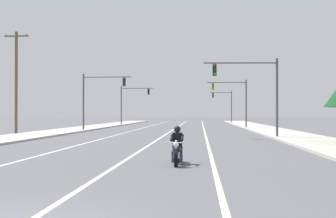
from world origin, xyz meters
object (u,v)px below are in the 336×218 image
at_px(traffic_signal_near_right, 255,85).
at_px(traffic_signal_mid_right, 235,96).
at_px(traffic_signal_near_left, 97,93).
at_px(traffic_signal_mid_left, 131,99).
at_px(utility_pole_left_near, 16,81).
at_px(traffic_signal_far_right, 225,102).
at_px(motorcycle_with_rider, 177,149).

distance_m(traffic_signal_near_right, traffic_signal_mid_right, 22.18).
relative_size(traffic_signal_near_right, traffic_signal_near_left, 1.00).
distance_m(traffic_signal_near_right, traffic_signal_mid_left, 38.01).
bearing_deg(utility_pole_left_near, traffic_signal_mid_left, 79.45).
bearing_deg(traffic_signal_far_right, traffic_signal_near_right, -90.64).
relative_size(motorcycle_with_rider, traffic_signal_near_right, 0.35).
relative_size(traffic_signal_near_right, utility_pole_left_near, 0.66).
relative_size(traffic_signal_mid_right, traffic_signal_far_right, 1.00).
bearing_deg(traffic_signal_mid_right, traffic_signal_near_right, -90.39).
bearing_deg(traffic_signal_mid_right, traffic_signal_far_right, 89.16).
bearing_deg(traffic_signal_far_right, traffic_signal_mid_right, -90.84).
distance_m(traffic_signal_near_right, traffic_signal_far_right, 50.52).
relative_size(traffic_signal_near_left, traffic_signal_far_right, 1.00).
distance_m(motorcycle_with_rider, traffic_signal_mid_left, 53.92).
height_order(motorcycle_with_rider, traffic_signal_mid_right, traffic_signal_mid_right).
relative_size(traffic_signal_near_right, traffic_signal_far_right, 1.00).
bearing_deg(traffic_signal_mid_left, traffic_signal_near_right, -66.39).
bearing_deg(traffic_signal_mid_right, utility_pole_left_near, -139.64).
height_order(traffic_signal_far_right, utility_pole_left_near, utility_pole_left_near).
bearing_deg(traffic_signal_near_right, traffic_signal_mid_left, 113.61).
bearing_deg(traffic_signal_mid_left, traffic_signal_far_right, 44.80).
xyz_separation_m(traffic_signal_mid_right, utility_pole_left_near, (-21.07, -17.90, 0.78)).
xyz_separation_m(motorcycle_with_rider, traffic_signal_mid_left, (-10.06, 52.85, 3.53)).
height_order(traffic_signal_mid_left, traffic_signal_far_right, same).
distance_m(motorcycle_with_rider, utility_pole_left_near, 27.63).
height_order(motorcycle_with_rider, traffic_signal_far_right, traffic_signal_far_right).
relative_size(motorcycle_with_rider, traffic_signal_near_left, 0.35).
distance_m(traffic_signal_near_left, traffic_signal_mid_left, 22.10).
xyz_separation_m(traffic_signal_mid_left, utility_pole_left_near, (-5.69, -30.56, 0.77)).
bearing_deg(traffic_signal_near_left, traffic_signal_mid_right, 31.25).
bearing_deg(motorcycle_with_rider, traffic_signal_far_right, 85.21).
distance_m(traffic_signal_mid_right, traffic_signal_mid_left, 19.92).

